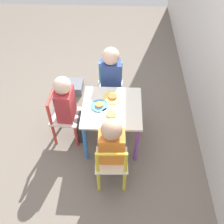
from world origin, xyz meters
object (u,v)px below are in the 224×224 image
plate_front (99,105)px  storage_bin (72,86)px  child_right (112,145)px  plate_left (113,97)px  chair_red (64,118)px  kids_table (112,113)px  chair_teal (111,89)px  child_left (111,77)px  plate_right (111,115)px  child_front (68,105)px  chair_yellow (112,164)px

plate_front → storage_bin: bearing=-151.1°
child_right → plate_left: size_ratio=4.20×
chair_red → kids_table: bearing=-90.0°
chair_teal → kids_table: bearing=-90.0°
kids_table → plate_front: plate_front is taller
child_left → plate_left: size_ratio=4.51×
plate_right → storage_bin: 1.06m
plate_front → storage_bin: 0.92m
plate_left → plate_front: bearing=-45.0°
chair_red → child_left: child_left is taller
kids_table → child_right: 0.40m
plate_front → child_front: bearing=-94.6°
chair_red → plate_left: 0.51m
child_front → child_left: child_left is taller
child_front → storage_bin: child_front is taller
chair_yellow → storage_bin: size_ratio=2.06×
chair_teal → storage_bin: size_ratio=2.06×
kids_table → child_front: 0.40m
kids_table → chair_teal: size_ratio=0.97×
chair_red → child_front: (0.00, 0.06, 0.18)m
child_front → plate_left: child_front is taller
plate_front → child_left: bearing=168.3°
child_front → plate_right: bearing=-105.2°
chair_teal → plate_right: 0.60m
child_left → storage_bin: (-0.32, -0.48, -0.42)m
kids_table → child_right: bearing=2.0°
plate_front → plate_left: (-0.11, 0.11, 0.00)m
plate_right → child_front: bearing=-108.5°
chair_yellow → child_right: (-0.06, -0.00, 0.17)m
chair_red → child_left: bearing=-45.9°
child_right → plate_right: size_ratio=3.79×
plate_right → chair_yellow: bearing=2.6°
kids_table → chair_teal: bearing=-176.0°
kids_table → storage_bin: kids_table is taller
chair_teal → plate_front: 0.51m
chair_yellow → child_front: bearing=-51.5°
chair_red → plate_right: (0.14, 0.46, 0.20)m
child_front → child_right: 0.59m
plate_front → plate_left: same height
child_front → plate_right: 0.42m
chair_yellow → plate_right: chair_yellow is taller
child_right → chair_yellow: bearing=90.0°
kids_table → plate_left: size_ratio=2.99×
plate_left → plate_right: (0.22, -0.00, 0.00)m
kids_table → child_right: child_right is taller
plate_left → chair_teal: bearing=-174.8°
kids_table → chair_teal: 0.47m
child_right → chair_teal: bearing=-88.9°
plate_front → storage_bin: size_ratio=0.59×
kids_table → storage_bin: bearing=-144.8°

